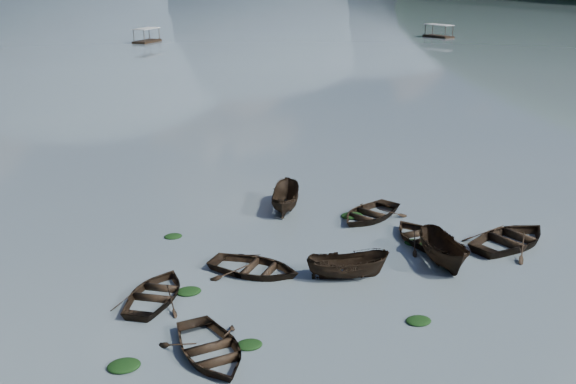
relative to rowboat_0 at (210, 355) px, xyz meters
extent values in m
plane|color=slate|center=(5.74, -0.70, 0.00)|extent=(2400.00, 2400.00, 0.00)
imported|color=black|center=(0.00, 0.00, 0.00)|extent=(3.94, 4.90, 0.90)
imported|color=black|center=(-1.65, 4.82, 0.00)|extent=(4.51, 5.06, 0.87)
imported|color=black|center=(6.86, 4.71, 0.00)|extent=(3.93, 1.99, 1.45)
imported|color=black|center=(12.01, 7.64, 0.00)|extent=(3.79, 4.85, 0.92)
imported|color=black|center=(16.14, 6.20, 0.00)|extent=(6.09, 5.30, 1.05)
imported|color=black|center=(11.73, 4.97, 0.00)|extent=(1.86, 4.28, 1.61)
imported|color=black|center=(2.86, 6.23, 0.00)|extent=(5.37, 5.10, 0.91)
imported|color=black|center=(10.51, 11.50, 0.00)|extent=(5.54, 5.24, 0.93)
imported|color=black|center=(6.23, 14.00, 0.00)|extent=(2.81, 4.34, 1.57)
ellipsoid|color=black|center=(-3.03, -0.01, 0.00)|extent=(1.17, 0.96, 0.26)
ellipsoid|color=black|center=(1.49, 0.26, 0.00)|extent=(0.98, 0.79, 0.22)
ellipsoid|color=black|center=(8.31, 0.32, 0.00)|extent=(1.03, 0.82, 0.22)
ellipsoid|color=black|center=(11.42, 7.55, 0.00)|extent=(0.96, 0.81, 0.21)
ellipsoid|color=black|center=(12.04, 7.23, 0.00)|extent=(1.15, 0.91, 0.24)
ellipsoid|color=black|center=(-0.26, 5.01, 0.00)|extent=(1.09, 0.88, 0.23)
ellipsoid|color=black|center=(-0.43, 11.38, 0.00)|extent=(0.94, 0.78, 0.20)
ellipsoid|color=black|center=(9.60, 11.85, 0.00)|extent=(1.26, 1.00, 0.27)
camera|label=1|loc=(-2.15, -20.06, 13.10)|focal=40.00mm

